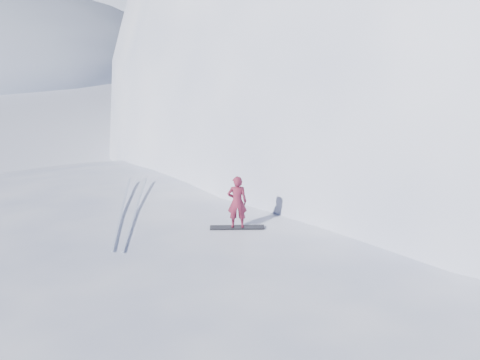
# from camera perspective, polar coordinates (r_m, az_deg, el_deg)

# --- Properties ---
(near_ridge) EXTENTS (36.00, 28.00, 4.80)m
(near_ridge) POSITION_cam_1_polar(r_m,az_deg,el_deg) (15.79, -3.17, -14.24)
(near_ridge) COLOR white
(near_ridge) RESTS_ON ground
(peak_shoulder) EXTENTS (28.00, 24.00, 18.00)m
(peak_shoulder) POSITION_cam_1_polar(r_m,az_deg,el_deg) (32.11, 17.22, 2.36)
(peak_shoulder) COLOR white
(peak_shoulder) RESTS_ON ground
(far_ridge_c) EXTENTS (140.00, 90.00, 36.00)m
(far_ridge_c) POSITION_cam_1_polar(r_m,az_deg,el_deg) (127.84, -15.49, 14.22)
(far_ridge_c) COLOR white
(far_ridge_c) RESTS_ON ground
(wind_bumps) EXTENTS (16.00, 14.40, 1.00)m
(wind_bumps) POSITION_cam_1_polar(r_m,az_deg,el_deg) (15.34, -9.63, -15.60)
(wind_bumps) COLOR white
(wind_bumps) RESTS_ON ground
(snowboard) EXTENTS (1.57, 0.46, 0.03)m
(snowboard) POSITION_cam_1_polar(r_m,az_deg,el_deg) (15.30, -0.30, -5.06)
(snowboard) COLOR black
(snowboard) RESTS_ON near_ridge
(snowboarder) EXTENTS (0.59, 0.42, 1.52)m
(snowboarder) POSITION_cam_1_polar(r_m,az_deg,el_deg) (15.01, -0.31, -2.36)
(snowboarder) COLOR maroon
(snowboarder) RESTS_ON snowboard
(board_tracks) EXTENTS (1.54, 5.94, 0.04)m
(board_tracks) POSITION_cam_1_polar(r_m,az_deg,el_deg) (16.97, -11.73, -2.98)
(board_tracks) COLOR silver
(board_tracks) RESTS_ON ground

